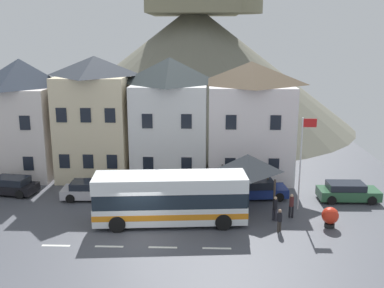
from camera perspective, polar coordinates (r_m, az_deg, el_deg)
The scene contains 19 objects.
ground_plane at distance 26.99m, azimuth -6.68°, elevation -11.68°, with size 40.00×60.00×0.07m.
townhouse_00 at distance 39.89m, azimuth -20.52°, elevation 3.16°, with size 5.51×6.31×9.63m.
townhouse_01 at distance 38.13m, azimuth -11.96°, elevation 3.45°, with size 5.56×6.68×9.85m.
townhouse_02 at distance 36.78m, azimuth -2.78°, elevation 3.30°, with size 5.90×5.96×9.78m.
townhouse_03 at distance 36.66m, azimuth 7.33°, elevation 2.92°, with size 6.62×5.62×9.47m.
hilltop_castle at distance 58.66m, azimuth 0.33°, elevation 10.20°, with size 40.63×40.63×24.18m.
transit_bus at distance 28.11m, azimuth -2.75°, elevation -6.97°, with size 9.58×3.33×3.14m.
bus_shelter at distance 30.81m, azimuth 7.05°, elevation -2.44°, with size 3.60×3.60×3.63m.
parked_car_00 at distance 36.05m, azimuth -22.05°, elevation -4.90°, with size 4.25×2.34×1.29m.
parked_car_01 at distance 32.99m, azimuth 8.30°, elevation -5.64°, with size 4.22×2.28×1.35m.
parked_car_02 at distance 33.95m, azimuth 19.09°, elevation -5.73°, with size 4.23×1.95×1.32m.
parked_car_03 at distance 33.26m, azimuth -12.49°, elevation -5.71°, with size 4.43×2.09×1.29m.
pedestrian_00 at distance 29.80m, azimuth 12.47°, elevation -7.49°, with size 0.31×0.28×1.61m.
pedestrian_01 at distance 30.30m, azimuth 5.73°, elevation -6.87°, with size 0.36×0.36×1.56m.
pedestrian_02 at distance 27.63m, azimuth 11.03°, elevation -9.26°, with size 0.30×0.30×1.44m.
pedestrian_03 at distance 29.20m, azimuth 10.46°, elevation -8.04°, with size 0.31×0.34×1.60m.
public_bench at distance 33.77m, azimuth 5.84°, elevation -5.45°, with size 1.55×0.48×0.87m.
flagpole at distance 30.48m, azimuth 13.76°, elevation -1.56°, with size 0.95×0.10×6.30m.
harbour_buoy at distance 29.05m, azimuth 17.08°, elevation -8.74°, with size 1.03×1.03×1.28m.
Camera 1 is at (3.98, -24.10, 11.46)m, focal length 42.14 mm.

